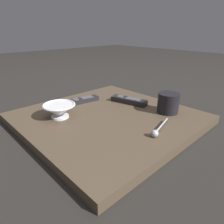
{
  "coord_description": "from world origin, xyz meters",
  "views": [
    {
      "loc": [
        0.58,
        -0.53,
        0.37
      ],
      "look_at": [
        0.02,
        0.0,
        0.05
      ],
      "focal_mm": 32.33,
      "sensor_mm": 36.0,
      "label": 1
    }
  ],
  "objects_px": {
    "cereal_bowl": "(59,110)",
    "teaspoon": "(156,132)",
    "coffee_mug": "(168,103)",
    "tv_remote_near": "(129,100)",
    "tv_remote_far": "(84,100)"
  },
  "relations": [
    {
      "from": "cereal_bowl",
      "to": "coffee_mug",
      "type": "distance_m",
      "value": 0.46
    },
    {
      "from": "tv_remote_near",
      "to": "tv_remote_far",
      "type": "bearing_deg",
      "value": -136.72
    },
    {
      "from": "tv_remote_near",
      "to": "teaspoon",
      "type": "bearing_deg",
      "value": -31.32
    },
    {
      "from": "cereal_bowl",
      "to": "tv_remote_far",
      "type": "distance_m",
      "value": 0.2
    },
    {
      "from": "cereal_bowl",
      "to": "teaspoon",
      "type": "relative_size",
      "value": 0.89
    },
    {
      "from": "teaspoon",
      "to": "coffee_mug",
      "type": "bearing_deg",
      "value": 112.53
    },
    {
      "from": "coffee_mug",
      "to": "teaspoon",
      "type": "distance_m",
      "value": 0.22
    },
    {
      "from": "cereal_bowl",
      "to": "coffee_mug",
      "type": "bearing_deg",
      "value": 53.54
    },
    {
      "from": "coffee_mug",
      "to": "tv_remote_near",
      "type": "height_order",
      "value": "coffee_mug"
    },
    {
      "from": "cereal_bowl",
      "to": "tv_remote_near",
      "type": "bearing_deg",
      "value": 76.78
    },
    {
      "from": "tv_remote_far",
      "to": "tv_remote_near",
      "type": "bearing_deg",
      "value": 43.28
    },
    {
      "from": "teaspoon",
      "to": "tv_remote_near",
      "type": "relative_size",
      "value": 0.8
    },
    {
      "from": "cereal_bowl",
      "to": "teaspoon",
      "type": "bearing_deg",
      "value": 24.61
    },
    {
      "from": "teaspoon",
      "to": "tv_remote_near",
      "type": "height_order",
      "value": "tv_remote_near"
    },
    {
      "from": "coffee_mug",
      "to": "tv_remote_far",
      "type": "bearing_deg",
      "value": -152.16
    }
  ]
}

